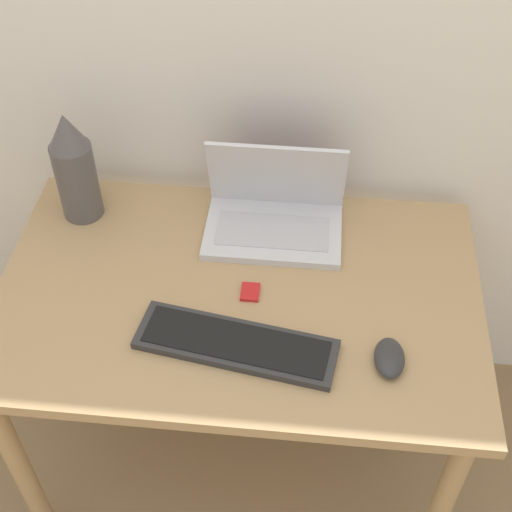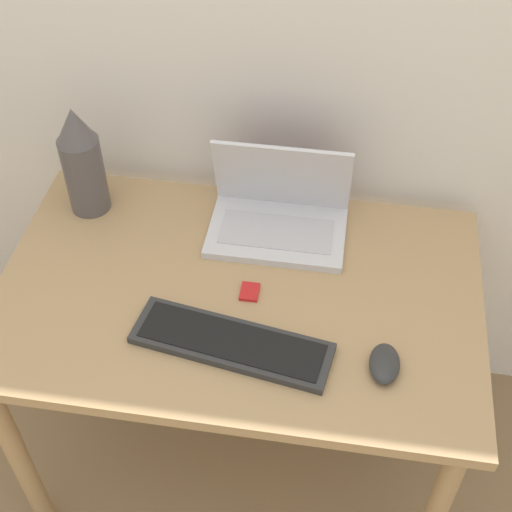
{
  "view_description": "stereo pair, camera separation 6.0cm",
  "coord_description": "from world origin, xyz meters",
  "px_view_note": "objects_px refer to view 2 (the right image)",
  "views": [
    {
      "loc": [
        0.15,
        -0.72,
        1.94
      ],
      "look_at": [
        0.04,
        0.37,
        0.82
      ],
      "focal_mm": 50.0,
      "sensor_mm": 36.0,
      "label": 1
    },
    {
      "loc": [
        0.21,
        -0.71,
        1.94
      ],
      "look_at": [
        0.04,
        0.37,
        0.82
      ],
      "focal_mm": 50.0,
      "sensor_mm": 36.0,
      "label": 2
    }
  ],
  "objects_px": {
    "keyboard": "(232,343)",
    "vase": "(82,161)",
    "mouse": "(385,364)",
    "mp3_player": "(250,292)",
    "laptop": "(279,212)"
  },
  "relations": [
    {
      "from": "mouse",
      "to": "vase",
      "type": "bearing_deg",
      "value": 152.48
    },
    {
      "from": "keyboard",
      "to": "vase",
      "type": "relative_size",
      "value": 1.5
    },
    {
      "from": "laptop",
      "to": "mouse",
      "type": "bearing_deg",
      "value": -55.0
    },
    {
      "from": "laptop",
      "to": "mp3_player",
      "type": "xyz_separation_m",
      "value": [
        -0.04,
        -0.23,
        -0.05
      ]
    },
    {
      "from": "laptop",
      "to": "vase",
      "type": "bearing_deg",
      "value": 179.28
    },
    {
      "from": "vase",
      "to": "mp3_player",
      "type": "distance_m",
      "value": 0.53
    },
    {
      "from": "keyboard",
      "to": "mp3_player",
      "type": "height_order",
      "value": "keyboard"
    },
    {
      "from": "mouse",
      "to": "vase",
      "type": "xyz_separation_m",
      "value": [
        -0.76,
        0.4,
        0.13
      ]
    },
    {
      "from": "vase",
      "to": "mp3_player",
      "type": "bearing_deg",
      "value": -27.32
    },
    {
      "from": "mouse",
      "to": "keyboard",
      "type": "bearing_deg",
      "value": 178.49
    },
    {
      "from": "laptop",
      "to": "mp3_player",
      "type": "bearing_deg",
      "value": -98.99
    },
    {
      "from": "mouse",
      "to": "mp3_player",
      "type": "height_order",
      "value": "mouse"
    },
    {
      "from": "keyboard",
      "to": "vase",
      "type": "distance_m",
      "value": 0.6
    },
    {
      "from": "laptop",
      "to": "mouse",
      "type": "relative_size",
      "value": 3.22
    },
    {
      "from": "keyboard",
      "to": "laptop",
      "type": "bearing_deg",
      "value": 82.59
    }
  ]
}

